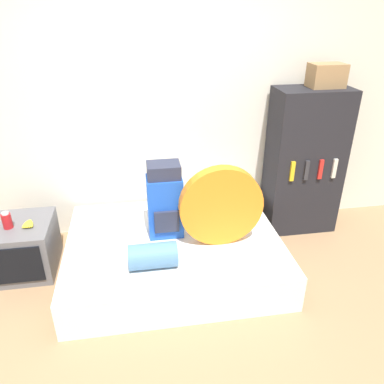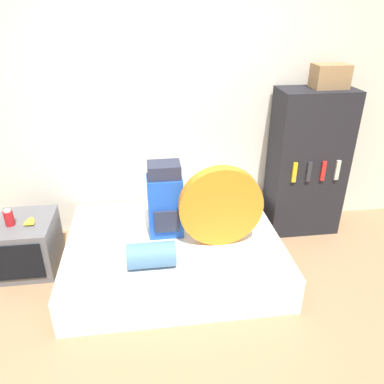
{
  "view_description": "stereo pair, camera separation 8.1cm",
  "coord_description": "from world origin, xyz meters",
  "px_view_note": "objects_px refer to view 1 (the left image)",
  "views": [
    {
      "loc": [
        -0.3,
        -1.98,
        2.24
      ],
      "look_at": [
        0.16,
        0.84,
        0.78
      ],
      "focal_mm": 35.0,
      "sensor_mm": 36.0,
      "label": 1
    },
    {
      "loc": [
        -0.22,
        -1.99,
        2.24
      ],
      "look_at": [
        0.16,
        0.84,
        0.78
      ],
      "focal_mm": 35.0,
      "sensor_mm": 36.0,
      "label": 2
    }
  ],
  "objects_px": {
    "bookshelf": "(304,162)",
    "cardboard_box": "(326,75)",
    "tent_bag": "(221,206)",
    "canister": "(7,221)",
    "television": "(26,247)",
    "sleeping_roll": "(153,256)",
    "backpack": "(165,201)"
  },
  "relations": [
    {
      "from": "sleeping_roll",
      "to": "cardboard_box",
      "type": "distance_m",
      "value": 2.31
    },
    {
      "from": "canister",
      "to": "cardboard_box",
      "type": "relative_size",
      "value": 0.47
    },
    {
      "from": "tent_bag",
      "to": "sleeping_roll",
      "type": "height_order",
      "value": "tent_bag"
    },
    {
      "from": "bookshelf",
      "to": "tent_bag",
      "type": "bearing_deg",
      "value": -147.53
    },
    {
      "from": "television",
      "to": "canister",
      "type": "bearing_deg",
      "value": -155.61
    },
    {
      "from": "tent_bag",
      "to": "canister",
      "type": "xyz_separation_m",
      "value": [
        -1.83,
        0.29,
        -0.14
      ]
    },
    {
      "from": "tent_bag",
      "to": "bookshelf",
      "type": "bearing_deg",
      "value": 32.47
    },
    {
      "from": "sleeping_roll",
      "to": "cardboard_box",
      "type": "height_order",
      "value": "cardboard_box"
    },
    {
      "from": "tent_bag",
      "to": "television",
      "type": "xyz_separation_m",
      "value": [
        -1.74,
        0.33,
        -0.45
      ]
    },
    {
      "from": "bookshelf",
      "to": "cardboard_box",
      "type": "distance_m",
      "value": 0.87
    },
    {
      "from": "bookshelf",
      "to": "television",
      "type": "bearing_deg",
      "value": -173.24
    },
    {
      "from": "cardboard_box",
      "to": "canister",
      "type": "bearing_deg",
      "value": -172.59
    },
    {
      "from": "cardboard_box",
      "to": "bookshelf",
      "type": "bearing_deg",
      "value": -170.81
    },
    {
      "from": "sleeping_roll",
      "to": "bookshelf",
      "type": "bearing_deg",
      "value": 29.17
    },
    {
      "from": "tent_bag",
      "to": "cardboard_box",
      "type": "bearing_deg",
      "value": 30.68
    },
    {
      "from": "backpack",
      "to": "bookshelf",
      "type": "bearing_deg",
      "value": 16.6
    },
    {
      "from": "tent_bag",
      "to": "bookshelf",
      "type": "xyz_separation_m",
      "value": [
        1.04,
        0.66,
        0.06
      ]
    },
    {
      "from": "television",
      "to": "bookshelf",
      "type": "height_order",
      "value": "bookshelf"
    },
    {
      "from": "television",
      "to": "tent_bag",
      "type": "bearing_deg",
      "value": -10.81
    },
    {
      "from": "tent_bag",
      "to": "bookshelf",
      "type": "relative_size",
      "value": 0.47
    },
    {
      "from": "tent_bag",
      "to": "television",
      "type": "bearing_deg",
      "value": 169.19
    },
    {
      "from": "backpack",
      "to": "sleeping_roll",
      "type": "xyz_separation_m",
      "value": [
        -0.15,
        -0.47,
        -0.23
      ]
    },
    {
      "from": "backpack",
      "to": "tent_bag",
      "type": "relative_size",
      "value": 0.95
    },
    {
      "from": "bookshelf",
      "to": "backpack",
      "type": "bearing_deg",
      "value": -163.4
    },
    {
      "from": "tent_bag",
      "to": "backpack",
      "type": "bearing_deg",
      "value": 154.96
    },
    {
      "from": "backpack",
      "to": "cardboard_box",
      "type": "bearing_deg",
      "value": 16.13
    },
    {
      "from": "backpack",
      "to": "bookshelf",
      "type": "distance_m",
      "value": 1.57
    },
    {
      "from": "canister",
      "to": "tent_bag",
      "type": "bearing_deg",
      "value": -9.07
    },
    {
      "from": "sleeping_roll",
      "to": "cardboard_box",
      "type": "bearing_deg",
      "value": 28.13
    },
    {
      "from": "television",
      "to": "backpack",
      "type": "bearing_deg",
      "value": -5.25
    },
    {
      "from": "tent_bag",
      "to": "sleeping_roll",
      "type": "bearing_deg",
      "value": -156.98
    },
    {
      "from": "sleeping_roll",
      "to": "canister",
      "type": "bearing_deg",
      "value": 155.73
    }
  ]
}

